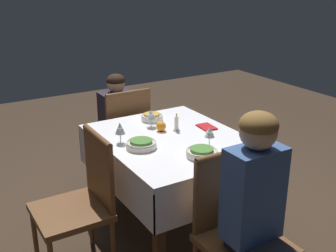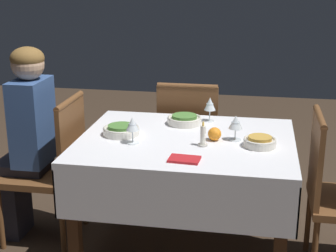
# 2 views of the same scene
# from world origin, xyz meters

# --- Properties ---
(ground_plane) EXTENTS (8.00, 8.00, 0.00)m
(ground_plane) POSITION_xyz_m (0.00, 0.00, 0.00)
(ground_plane) COLOR #3D2D21
(dining_table) EXTENTS (1.17, 0.95, 0.73)m
(dining_table) POSITION_xyz_m (0.00, 0.00, 0.63)
(dining_table) COLOR silver
(dining_table) RESTS_ON ground_plane
(chair_east) EXTENTS (0.44, 0.44, 0.91)m
(chair_east) POSITION_xyz_m (0.82, -0.08, 0.49)
(chair_east) COLOR brown
(chair_east) RESTS_ON ground_plane
(chair_west) EXTENTS (0.44, 0.44, 0.91)m
(chair_west) POSITION_xyz_m (-0.82, 0.00, 0.49)
(chair_west) COLOR brown
(chair_west) RESTS_ON ground_plane
(chair_south) EXTENTS (0.44, 0.44, 0.91)m
(chair_south) POSITION_xyz_m (0.08, -0.71, 0.49)
(chair_south) COLOR brown
(chair_south) RESTS_ON ground_plane
(person_adult_denim) EXTENTS (0.34, 0.30, 1.20)m
(person_adult_denim) POSITION_xyz_m (0.98, -0.08, 0.68)
(person_adult_denim) COLOR #282833
(person_adult_denim) RESTS_ON ground_plane
(person_child_dark) EXTENTS (0.33, 0.30, 1.00)m
(person_child_dark) POSITION_xyz_m (-1.00, 0.00, 0.55)
(person_child_dark) COLOR #4C4233
(person_child_dark) RESTS_ON ground_plane
(bowl_east) EXTENTS (0.20, 0.20, 0.06)m
(bowl_east) POSITION_xyz_m (0.37, -0.01, 0.76)
(bowl_east) COLOR silver
(bowl_east) RESTS_ON dining_table
(wine_glass_east) EXTENTS (0.07, 0.07, 0.14)m
(wine_glass_east) POSITION_xyz_m (0.27, 0.12, 0.83)
(wine_glass_east) COLOR white
(wine_glass_east) RESTS_ON dining_table
(bowl_west) EXTENTS (0.17, 0.17, 0.06)m
(bowl_west) POSITION_xyz_m (-0.40, 0.06, 0.76)
(bowl_west) COLOR silver
(bowl_west) RESTS_ON dining_table
(wine_glass_west) EXTENTS (0.07, 0.07, 0.14)m
(wine_glass_west) POSITION_xyz_m (-0.26, -0.02, 0.82)
(wine_glass_west) COLOR white
(wine_glass_west) RESTS_ON dining_table
(bowl_south) EXTENTS (0.21, 0.21, 0.06)m
(bowl_south) POSITION_xyz_m (0.05, -0.27, 0.76)
(bowl_south) COLOR silver
(bowl_south) RESTS_ON dining_table
(wine_glass_south) EXTENTS (0.07, 0.07, 0.15)m
(wine_glass_south) POSITION_xyz_m (-0.09, -0.35, 0.83)
(wine_glass_south) COLOR white
(wine_glass_south) RESTS_ON dining_table
(candle_centerpiece) EXTENTS (0.05, 0.05, 0.13)m
(candle_centerpiece) POSITION_xyz_m (-0.10, 0.10, 0.78)
(candle_centerpiece) COLOR beige
(candle_centerpiece) RESTS_ON dining_table
(orange_fruit) EXTENTS (0.07, 0.07, 0.07)m
(orange_fruit) POSITION_xyz_m (-0.15, 0.00, 0.77)
(orange_fruit) COLOR orange
(orange_fruit) RESTS_ON dining_table
(napkin_red_folded) EXTENTS (0.16, 0.12, 0.01)m
(napkin_red_folded) POSITION_xyz_m (-0.04, 0.33, 0.73)
(napkin_red_folded) COLOR red
(napkin_red_folded) RESTS_ON dining_table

